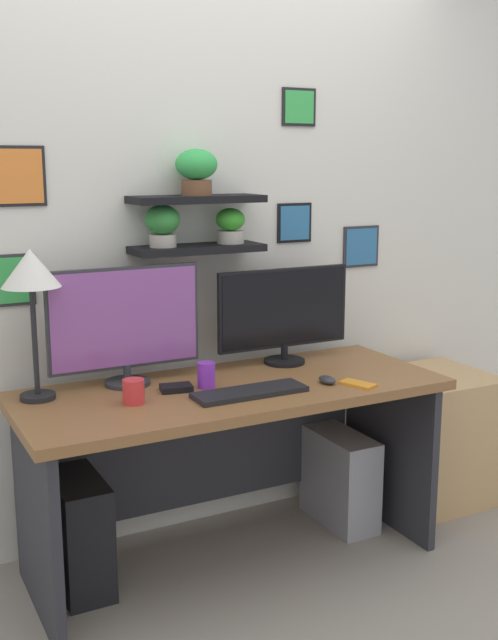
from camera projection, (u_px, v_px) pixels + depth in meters
name	position (u px, v px, depth m)	size (l,w,h in m)	color
ground_plane	(233.00, 561.00, 3.17)	(8.00, 8.00, 0.00)	gray
back_wall_assembly	(186.00, 224.00, 3.27)	(4.40, 0.24, 2.70)	silver
desk	(226.00, 432.00, 3.11)	(1.68, 0.68, 0.75)	brown
monitor_left	(125.00, 323.00, 3.00)	(0.61, 0.18, 0.47)	#2D2D33
monitor_right	(284.00, 313.00, 3.32)	(0.62, 0.18, 0.41)	black
keyboard	(250.00, 392.00, 2.91)	(0.44, 0.14, 0.02)	black
computer_mouse	(327.00, 380.00, 3.05)	(0.06, 0.09, 0.03)	#2D2D33
desk_lamp	(31.00, 276.00, 2.76)	(0.21, 0.21, 0.56)	black
cell_phone	(358.00, 384.00, 3.03)	(0.07, 0.14, 0.01)	orange
coffee_mug	(134.00, 391.00, 2.80)	(0.08, 0.08, 0.09)	red
pen_cup	(206.00, 375.00, 2.99)	(0.07, 0.07, 0.10)	purple
scissors_tray	(176.00, 388.00, 2.95)	(0.12, 0.08, 0.02)	black
drawer_cabinet	(438.00, 435.00, 3.74)	(0.44, 0.50, 0.62)	tan
computer_tower_left	(78.00, 531.00, 2.96)	(0.18, 0.40, 0.44)	black
computer_tower_right	(340.00, 478.00, 3.49)	(0.18, 0.40, 0.42)	#99999E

